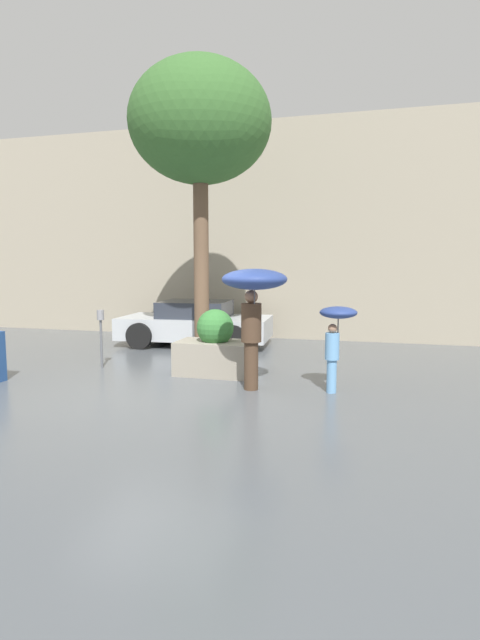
# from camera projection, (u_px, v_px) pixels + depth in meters

# --- Properties ---
(ground_plane) EXTENTS (40.00, 40.00, 0.00)m
(ground_plane) POSITION_uv_depth(u_px,v_px,m) (159.00, 392.00, 8.18)
(ground_plane) COLOR #51565B
(building_facade) EXTENTS (18.00, 0.30, 6.00)m
(building_facade) POSITION_uv_depth(u_px,v_px,m) (253.00, 231.00, 14.07)
(building_facade) COLOR #9E937F
(building_facade) RESTS_ON ground
(planter_box) EXTENTS (1.45, 0.85, 1.25)m
(planter_box) POSITION_uv_depth(u_px,v_px,m) (215.00, 349.00, 9.46)
(planter_box) COLOR gray
(planter_box) RESTS_ON ground
(person_adult) EXTENTS (1.06, 1.06, 2.02)m
(person_adult) POSITION_uv_depth(u_px,v_px,m) (254.00, 294.00, 8.09)
(person_adult) COLOR #473323
(person_adult) RESTS_ON ground
(person_child) EXTENTS (0.61, 0.61, 1.41)m
(person_child) POSITION_uv_depth(u_px,v_px,m) (336.00, 328.00, 8.08)
(person_child) COLOR #669ED1
(person_child) RESTS_ON ground
(parked_car_near) EXTENTS (3.94, 2.21, 1.14)m
(parked_car_near) POSITION_uv_depth(u_px,v_px,m) (196.00, 324.00, 12.91)
(parked_car_near) COLOR #B7BCC1
(parked_car_near) RESTS_ON ground
(street_tree) EXTENTS (2.92, 2.92, 6.21)m
(street_tree) POSITION_uv_depth(u_px,v_px,m) (200.00, 125.00, 10.14)
(street_tree) COLOR brown
(street_tree) RESTS_ON ground
(parking_meter) EXTENTS (0.14, 0.14, 1.18)m
(parking_meter) POSITION_uv_depth(u_px,v_px,m) (101.00, 326.00, 10.04)
(parking_meter) COLOR #595B60
(parking_meter) RESTS_ON ground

